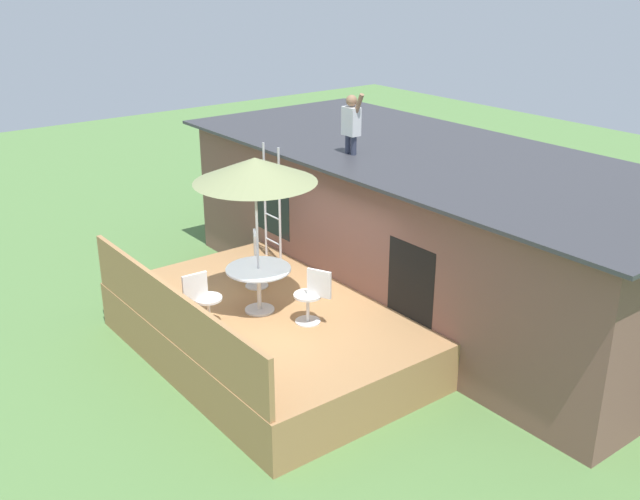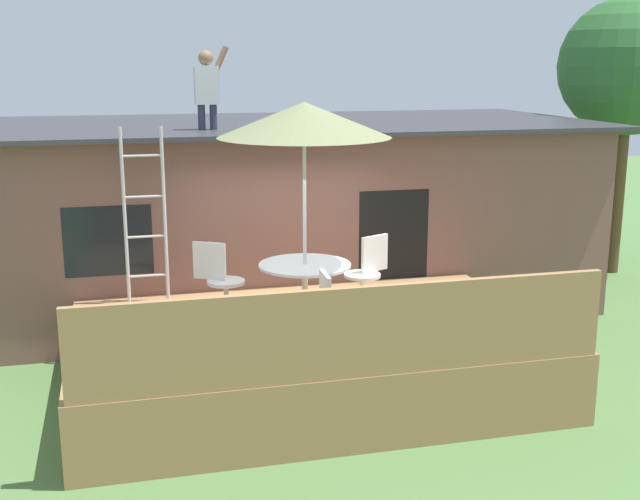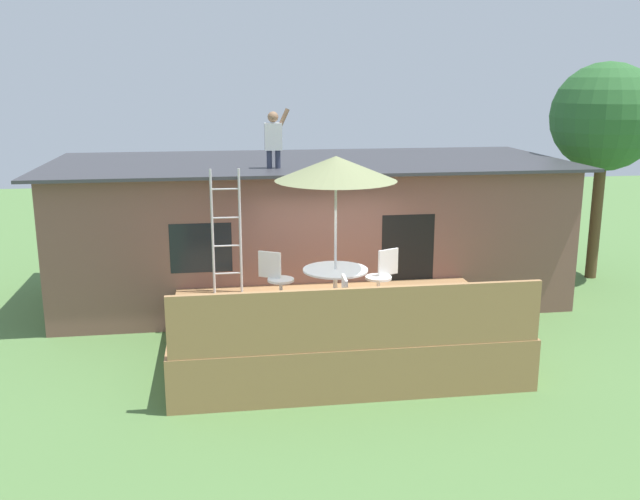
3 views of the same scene
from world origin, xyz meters
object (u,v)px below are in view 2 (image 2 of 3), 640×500
Objects in this scene: patio_chair_left at (220,282)px; backyard_tree at (628,68)px; patio_chair_right at (367,275)px; patio_chair_near at (323,314)px; patio_umbrella at (304,120)px; person_figure at (207,84)px; patio_table at (305,278)px; step_ladder at (145,217)px.

patio_chair_left is 0.19× the size of backyard_tree.
patio_chair_right and patio_chair_near have the same top height.
backyard_tree reaches higher than patio_chair_right.
person_figure is (-0.75, 2.51, 0.32)m from patio_umbrella.
patio_chair_right is at bearing 25.49° from patio_umbrella.
patio_chair_right is (0.86, 0.41, -0.13)m from patio_table.
patio_table is 0.41× the size of patio_umbrella.
patio_umbrella is at bearing 0.00° from patio_chair_right.
patio_table is 0.21× the size of backyard_tree.
patio_chair_right is at bearing 25.49° from patio_table.
person_figure is at bearing -168.61° from backyard_tree.
patio_chair_right is at bearing 26.66° from patio_chair_left.
patio_chair_left is at bearing -48.51° from step_ladder.
step_ladder is 1.98× the size of person_figure.
patio_chair_right is (1.76, -0.11, 0.00)m from patio_chair_left.
patio_chair_left is (-0.15, -1.98, -2.21)m from person_figure.
person_figure is 4.18m from patio_chair_near.
patio_chair_near is (0.85, -1.50, 0.00)m from patio_chair_left.
backyard_tree is (6.71, 4.01, 2.26)m from patio_table.
person_figure reaches higher than patio_chair_left.
patio_umbrella is 2.76× the size of patio_chair_near.
backyard_tree is (6.75, 4.98, 2.39)m from patio_chair_near.
backyard_tree reaches higher than patio_chair_left.
person_figure reaches higher than patio_chair_near.
step_ladder is 8.95m from backyard_tree.
patio_chair_near is (1.64, -2.39, -0.64)m from step_ladder.
patio_table is 0.99m from patio_chair_near.
step_ladder is at bearing 161.76° from patio_chair_left.
backyard_tree is (6.71, 4.01, 0.50)m from patio_umbrella.
step_ladder is 2.39× the size of patio_chair_near.
patio_chair_near is at bearing -143.57° from backyard_tree.
patio_chair_left is 8.69m from backyard_tree.
backyard_tree reaches higher than patio_table.
patio_chair_right is (0.86, 0.41, -1.89)m from patio_umbrella.
patio_table is 8.13m from backyard_tree.
patio_umbrella reaches higher than patio_chair_right.
patio_chair_near is at bearing -92.68° from patio_table.
patio_table is 0.96m from patio_chair_right.
patio_chair_near is 0.19× the size of backyard_tree.
patio_chair_near is (-0.91, -1.39, 0.00)m from patio_chair_right.
backyard_tree reaches higher than step_ladder.
patio_chair_left is at bearing 149.73° from patio_table.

